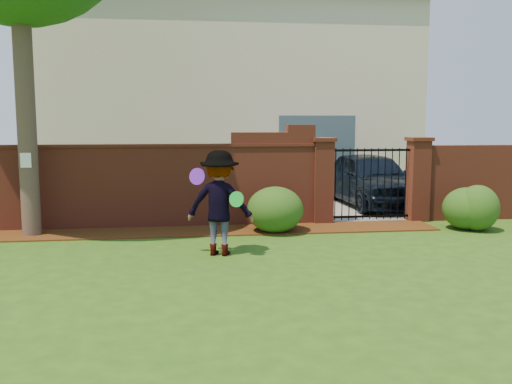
{
  "coord_description": "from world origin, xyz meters",
  "views": [
    {
      "loc": [
        -0.67,
        -7.91,
        2.26
      ],
      "look_at": [
        0.58,
        1.4,
        1.05
      ],
      "focal_mm": 39.31,
      "sensor_mm": 36.0,
      "label": 1
    }
  ],
  "objects": [
    {
      "name": "car",
      "position": [
        4.33,
        6.08,
        0.71
      ],
      "size": [
        1.91,
        4.27,
        1.43
      ],
      "primitive_type": "imported",
      "rotation": [
        0.0,
        0.0,
        0.05
      ],
      "color": "black",
      "rests_on": "ground"
    },
    {
      "name": "frisbee_green",
      "position": [
        0.21,
        1.06,
        0.98
      ],
      "size": [
        0.25,
        0.19,
        0.26
      ],
      "primitive_type": "cylinder",
      "rotation": [
        1.43,
        0.0,
        -0.59
      ],
      "color": "green",
      "rests_on": "man"
    },
    {
      "name": "mulch_bed",
      "position": [
        -0.95,
        3.34,
        0.01
      ],
      "size": [
        11.1,
        1.08,
        0.03
      ],
      "primitive_type": "cube",
      "color": "#3A1E0A",
      "rests_on": "ground"
    },
    {
      "name": "frisbee_purple",
      "position": [
        -0.4,
        1.48,
        1.32
      ],
      "size": [
        0.29,
        0.21,
        0.29
      ],
      "primitive_type": "cylinder",
      "rotation": [
        1.36,
        0.0,
        -0.48
      ],
      "color": "#6E21D2",
      "rests_on": "man"
    },
    {
      "name": "house",
      "position": [
        1.0,
        12.0,
        3.16
      ],
      "size": [
        12.4,
        6.4,
        6.3
      ],
      "color": "beige",
      "rests_on": "ground"
    },
    {
      "name": "iron_gate",
      "position": [
        3.5,
        4.0,
        0.85
      ],
      "size": [
        1.78,
        0.03,
        1.6
      ],
      "color": "black",
      "rests_on": "ground"
    },
    {
      "name": "pillar_left",
      "position": [
        2.4,
        4.0,
        0.96
      ],
      "size": [
        0.5,
        0.5,
        1.88
      ],
      "color": "maroon",
      "rests_on": "ground"
    },
    {
      "name": "shrub_left",
      "position": [
        1.19,
        3.07,
        0.47
      ],
      "size": [
        1.14,
        1.14,
        0.93
      ],
      "primitive_type": "ellipsoid",
      "color": "#194514",
      "rests_on": "ground"
    },
    {
      "name": "man",
      "position": [
        -0.06,
        1.33,
        0.88
      ],
      "size": [
        1.28,
        0.97,
        1.76
      ],
      "primitive_type": "imported",
      "rotation": [
        0.0,
        0.0,
        2.83
      ],
      "color": "gray",
      "rests_on": "ground"
    },
    {
      "name": "shrub_middle",
      "position": [
        5.33,
        2.71,
        0.47
      ],
      "size": [
        0.86,
        0.86,
        0.95
      ],
      "primitive_type": "ellipsoid",
      "color": "#194514",
      "rests_on": "ground"
    },
    {
      "name": "shrub_right",
      "position": [
        5.19,
        2.88,
        0.44
      ],
      "size": [
        0.99,
        0.99,
        0.88
      ],
      "primitive_type": "ellipsoid",
      "color": "#194514",
      "rests_on": "ground"
    },
    {
      "name": "brick_wall_return",
      "position": [
        6.6,
        4.0,
        0.85
      ],
      "size": [
        4.0,
        0.25,
        1.7
      ],
      "primitive_type": "cube",
      "color": "maroon",
      "rests_on": "ground"
    },
    {
      "name": "ground",
      "position": [
        0.0,
        0.0,
        -0.01
      ],
      "size": [
        80.0,
        80.0,
        0.01
      ],
      "primitive_type": "cube",
      "color": "#294D13",
      "rests_on": "ground"
    },
    {
      "name": "driveway",
      "position": [
        3.5,
        8.0,
        0.01
      ],
      "size": [
        3.2,
        8.0,
        0.01
      ],
      "primitive_type": "cube",
      "color": "gray",
      "rests_on": "ground"
    },
    {
      "name": "pillar_right",
      "position": [
        4.6,
        4.0,
        0.96
      ],
      "size": [
        0.5,
        0.5,
        1.88
      ],
      "color": "maroon",
      "rests_on": "ground"
    },
    {
      "name": "paper_notice",
      "position": [
        -3.6,
        3.21,
        1.5
      ],
      "size": [
        0.2,
        0.01,
        0.28
      ],
      "primitive_type": "cube",
      "color": "white",
      "rests_on": "tree"
    },
    {
      "name": "brick_wall",
      "position": [
        -2.01,
        4.0,
        0.93
      ],
      "size": [
        8.7,
        0.31,
        2.16
      ],
      "color": "maroon",
      "rests_on": "ground"
    }
  ]
}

